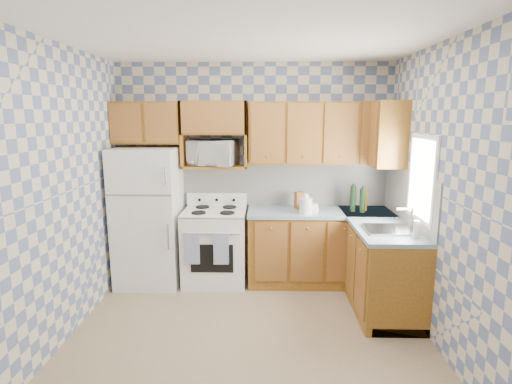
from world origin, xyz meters
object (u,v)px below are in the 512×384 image
Objects in this scene: stove_body at (215,247)px; microwave at (213,153)px; refrigerator at (149,217)px; electric_kettle at (306,206)px.

stove_body is 1.59× the size of microwave.
electric_kettle is at bearing -4.06° from refrigerator.
refrigerator reaches higher than electric_kettle.
stove_body is at bearing -68.55° from microwave.
microwave is 1.31m from electric_kettle.
refrigerator reaches higher than stove_body.
refrigerator is at bearing -178.22° from stove_body.
stove_body is (0.80, 0.03, -0.39)m from refrigerator.
stove_body is 1.17m from microwave.
refrigerator is 8.84× the size of electric_kettle.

